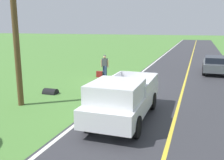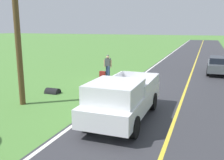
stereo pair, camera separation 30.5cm
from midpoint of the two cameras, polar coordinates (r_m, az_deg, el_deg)
The scene contains 10 objects.
ground_plane at distance 18.17m, azimuth 1.03°, elevation -0.16°, with size 200.00×200.00×0.00m, color #4C7F38.
road_surface at distance 17.35m, azimuth 15.48°, elevation -1.18°, with size 7.75×120.00×0.00m, color #333338.
lane_edge_line at distance 17.93m, azimuth 3.63°, elevation -0.33°, with size 0.16×117.60×0.00m, color silver.
lane_centre_line at distance 17.35m, azimuth 15.49°, elevation -1.17°, with size 0.14×117.60×0.00m, color gold.
hitchhiker_walking at distance 19.25m, azimuth -2.08°, elevation 3.50°, with size 0.62×0.51×1.75m.
suitcase_carried at distance 19.43m, azimuth -3.32°, elevation 1.32°, with size 0.20×0.46×0.46m, color maroon.
pickup_truck_passing at distance 10.33m, azimuth 1.52°, elevation -4.12°, with size 2.11×5.41×1.82m.
sedan_near_oncoming at distance 22.54m, azimuth 21.94°, elevation 3.31°, with size 1.97×4.42×1.41m.
utility_pole_roadside at distance 12.92m, azimuth -21.78°, elevation 12.09°, with size 0.28×0.28×8.08m, color brown.
drainage_culvert at distance 15.19m, azimuth -14.27°, elevation -2.99°, with size 0.60×0.60×0.80m, color black.
Camera 1 is at (-5.31, 16.95, 3.85)m, focal length 40.42 mm.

